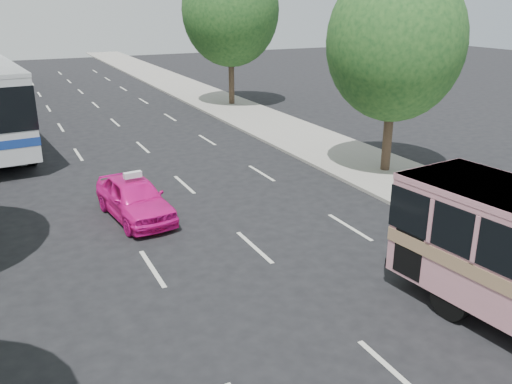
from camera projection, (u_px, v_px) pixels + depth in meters
ground at (294, 331)px, 11.23m from camera, size 120.00×120.00×0.00m
sidewalk_right at (251, 116)px, 31.66m from camera, size 4.00×90.00×0.12m
tree_right_near at (399, 37)px, 19.83m from camera, size 5.10×5.10×7.95m
tree_right_far at (232, 6)px, 33.21m from camera, size 6.00×6.00×9.35m
pink_taxi at (135, 198)px, 16.86m from camera, size 1.99×4.03×1.32m
white_pickup at (11, 140)px, 23.69m from camera, size 2.53×5.02×1.40m
taxi_roof_sign at (133, 175)px, 16.61m from camera, size 0.57×0.24×0.18m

